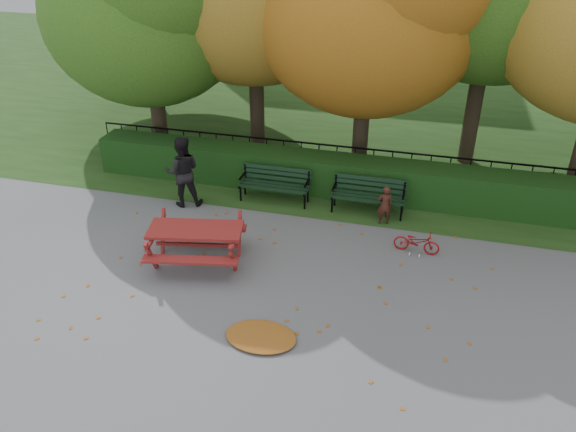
% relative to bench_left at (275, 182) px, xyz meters
% --- Properties ---
extents(ground, '(90.00, 90.00, 0.00)m').
position_rel_bench_left_xyz_m(ground, '(1.30, -3.70, -0.52)').
color(ground, slate).
rests_on(ground, ground).
extents(grass_strip, '(90.00, 90.00, 0.00)m').
position_rel_bench_left_xyz_m(grass_strip, '(1.30, 10.30, -0.51)').
color(grass_strip, '#1C3612').
rests_on(grass_strip, ground).
extents(hedge, '(13.00, 0.90, 1.00)m').
position_rel_bench_left_xyz_m(hedge, '(1.30, 0.80, -0.02)').
color(hedge, black).
rests_on(hedge, ground).
extents(iron_fence, '(14.00, 0.04, 1.02)m').
position_rel_bench_left_xyz_m(iron_fence, '(1.30, 1.60, 0.02)').
color(iron_fence, black).
rests_on(iron_fence, ground).
extents(bench_left, '(1.80, 0.57, 0.88)m').
position_rel_bench_left_xyz_m(bench_left, '(0.00, 0.00, 0.00)').
color(bench_left, black).
rests_on(bench_left, ground).
extents(bench_right, '(1.80, 0.57, 0.88)m').
position_rel_bench_left_xyz_m(bench_right, '(2.40, 0.00, 0.00)').
color(bench_right, black).
rests_on(bench_right, ground).
extents(picnic_table, '(2.24, 1.94, 0.95)m').
position_rel_bench_left_xyz_m(picnic_table, '(-0.84, -3.15, 0.13)').
color(picnic_table, maroon).
rests_on(picnic_table, ground).
extents(leaf_pile, '(1.45, 1.14, 0.09)m').
position_rel_bench_left_xyz_m(leaf_pile, '(1.19, -5.13, -0.47)').
color(leaf_pile, brown).
rests_on(leaf_pile, ground).
extents(leaf_scatter, '(9.00, 5.70, 0.01)m').
position_rel_bench_left_xyz_m(leaf_scatter, '(1.30, -3.40, -0.51)').
color(leaf_scatter, brown).
rests_on(leaf_scatter, ground).
extents(child, '(0.41, 0.33, 1.00)m').
position_rel_bench_left_xyz_m(child, '(2.85, -0.50, -0.02)').
color(child, '#3B1A12').
rests_on(child, ground).
extents(adult, '(1.08, 0.97, 1.83)m').
position_rel_bench_left_xyz_m(adult, '(-2.16, -0.80, 0.39)').
color(adult, black).
rests_on(adult, ground).
extents(bicycle, '(1.03, 0.43, 0.53)m').
position_rel_bench_left_xyz_m(bicycle, '(3.69, -1.57, -0.26)').
color(bicycle, maroon).
rests_on(bicycle, ground).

